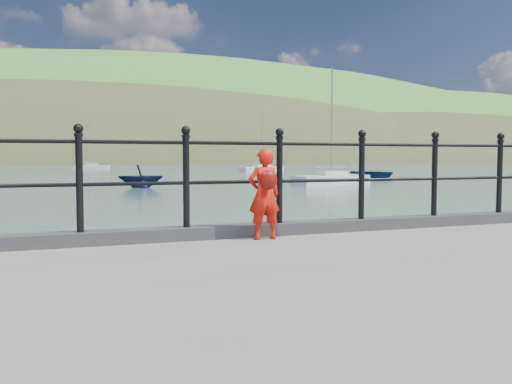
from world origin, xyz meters
name	(u,v)px	position (x,y,z in m)	size (l,w,h in m)	color
ground	(231,314)	(0.00, 0.00, 0.00)	(600.00, 600.00, 0.00)	#2D4251
kerb	(234,231)	(0.00, -0.15, 1.07)	(60.00, 0.30, 0.15)	#28282B
railing	(234,170)	(0.00, -0.15, 1.82)	(18.11, 0.11, 1.20)	black
far_shore	(144,212)	(38.34, 239.41, -22.57)	(830.00, 200.00, 156.00)	#333A21
child	(264,194)	(0.26, -0.47, 1.55)	(0.40, 0.32, 1.08)	red
launch_blue	(373,173)	(27.69, 38.95, 0.49)	(3.39, 4.75, 0.98)	navy
launch_navy	(141,176)	(3.64, 29.63, 0.76)	(2.49, 2.89, 1.52)	black
sailboat_near	(331,180)	(17.06, 28.13, 0.34)	(6.54, 3.32, 8.66)	beige
sailboat_far	(262,169)	(26.25, 64.77, 0.34)	(6.92, 3.56, 9.49)	silver
sailboat_deep	(92,167)	(4.94, 89.16, 0.34)	(5.92, 3.35, 8.47)	silver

